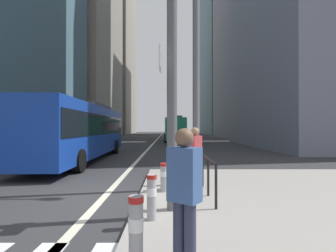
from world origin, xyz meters
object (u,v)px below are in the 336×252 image
Objects in this scene: bollard_left at (137,229)px; bollard_back at (165,176)px; pedestrian_walking at (196,154)px; city_bus_red_receding at (175,128)px; city_bus_blue_oncoming at (83,129)px; pedestrian_waiting at (185,191)px; bollard_right at (152,195)px; car_oncoming_mid at (107,134)px; street_lamp_post at (197,20)px; traffic_signal_gantry at (74,25)px; car_receding_near at (172,132)px.

bollard_left is 3.79m from bollard_back.
city_bus_red_receding is at bearing 89.90° from pedestrian_walking.
city_bus_blue_oncoming is at bearing -106.23° from city_bus_red_receding.
pedestrian_waiting is 0.99× the size of pedestrian_walking.
pedestrian_walking is (-0.05, -27.38, -0.70)m from city_bus_red_receding.
bollard_right is 0.49× the size of pedestrian_walking.
bollard_right is (-1.14, -29.78, -1.21)m from city_bus_red_receding.
pedestrian_walking is (1.10, 2.40, 0.51)m from bollard_right.
bollard_left is 1.06× the size of bollard_right.
car_oncoming_mid is 33.65m from bollard_right.
pedestrian_waiting is at bearing -98.07° from street_lamp_post.
city_bus_blue_oncoming is 9.56m from street_lamp_post.
pedestrian_walking is at bearing 82.01° from pedestrian_waiting.
pedestrian_walking is at bearing 32.89° from traffic_signal_gantry.
car_oncoming_mid reaches higher than bollard_right.
street_lamp_post is 4.19m from pedestrian_walking.
car_receding_near is at bearing 88.67° from bollard_right.
street_lamp_post is at bearing -48.72° from city_bus_blue_oncoming.
city_bus_blue_oncoming is at bearing 112.06° from bollard_left.
traffic_signal_gantry is 0.80× the size of street_lamp_post.
traffic_signal_gantry is at bearing -72.04° from city_bus_blue_oncoming.
bollard_back is (-0.95, -27.68, -1.25)m from city_bus_red_receding.
street_lamp_post reaches higher than car_receding_near.
city_bus_blue_oncoming reaches higher than bollard_left.
street_lamp_post is 6.70m from bollard_left.
bollard_back is 0.44× the size of pedestrian_waiting.
car_oncoming_mid is 31.67m from pedestrian_walking.
city_bus_red_receding is 29.44m from traffic_signal_gantry.
car_receding_near is at bearing 80.53° from city_bus_blue_oncoming.
car_oncoming_mid is 15.24m from car_receding_near.
city_bus_red_receding reaches higher than pedestrian_walking.
car_oncoming_mid is (-10.04, 2.68, -0.85)m from city_bus_red_receding.
street_lamp_post is at bearing -89.91° from city_bus_red_receding.
city_bus_red_receding is 27.39m from pedestrian_walking.
pedestrian_walking is at bearing -90.10° from city_bus_red_receding.
traffic_signal_gantry is (7.15, -31.89, 3.13)m from car_oncoming_mid.
traffic_signal_gantry reaches higher than pedestrian_walking.
city_bus_red_receding is 10.42m from car_oncoming_mid.
pedestrian_waiting is (-0.51, -45.74, 0.15)m from car_receding_near.
city_bus_blue_oncoming is at bearing 115.84° from bollard_right.
city_bus_red_receding is 27.73m from bollard_back.
city_bus_blue_oncoming reaches higher than bollard_right.
city_bus_blue_oncoming is at bearing -79.56° from car_oncoming_mid.
traffic_signal_gantry reaches higher than city_bus_red_receding.
car_oncoming_mid reaches higher than pedestrian_walking.
pedestrian_waiting is at bearing -65.45° from city_bus_blue_oncoming.
pedestrian_waiting is 4.16m from pedestrian_walking.
city_bus_blue_oncoming reaches higher than car_oncoming_mid.
bollard_right is (8.89, -32.45, -0.36)m from car_oncoming_mid.
car_receding_near is 45.75m from pedestrian_waiting.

